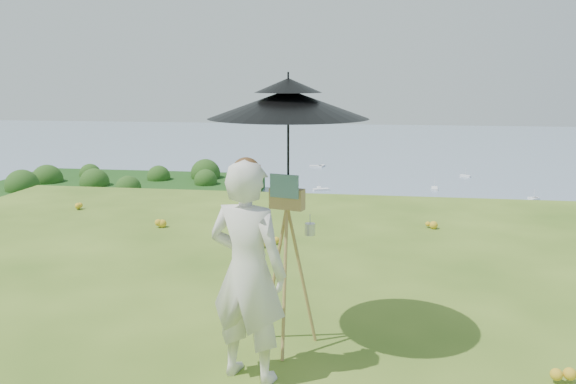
# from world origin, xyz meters

# --- Properties ---
(ground) EXTENTS (14.00, 14.00, 0.00)m
(ground) POSITION_xyz_m (0.00, 0.00, 0.00)
(ground) COLOR #40641C
(ground) RESTS_ON ground
(shoreline_tier) EXTENTS (170.00, 28.00, 8.00)m
(shoreline_tier) POSITION_xyz_m (0.00, 75.00, -36.00)
(shoreline_tier) COLOR #686353
(shoreline_tier) RESTS_ON bay_water
(bay_water) EXTENTS (700.00, 700.00, 0.00)m
(bay_water) POSITION_xyz_m (0.00, 240.00, -34.00)
(bay_water) COLOR #778FAA
(bay_water) RESTS_ON ground
(peninsula) EXTENTS (90.00, 60.00, 12.00)m
(peninsula) POSITION_xyz_m (-75.00, 155.00, -29.00)
(peninsula) COLOR #103D11
(peninsula) RESTS_ON bay_water
(slope_trees) EXTENTS (110.00, 50.00, 6.00)m
(slope_trees) POSITION_xyz_m (0.00, 35.00, -15.00)
(slope_trees) COLOR #1D4C17
(slope_trees) RESTS_ON forest_slope
(harbor_town) EXTENTS (110.00, 22.00, 5.00)m
(harbor_town) POSITION_xyz_m (0.00, 75.00, -29.50)
(harbor_town) COLOR beige
(harbor_town) RESTS_ON shoreline_tier
(moored_boats) EXTENTS (140.00, 140.00, 0.70)m
(moored_boats) POSITION_xyz_m (-12.50, 161.00, -33.65)
(moored_boats) COLOR white
(moored_boats) RESTS_ON bay_water
(wildflowers) EXTENTS (10.00, 10.50, 0.12)m
(wildflowers) POSITION_xyz_m (0.00, 0.25, 0.06)
(wildflowers) COLOR gold
(wildflowers) RESTS_ON ground
(painter) EXTENTS (0.74, 0.59, 1.77)m
(painter) POSITION_xyz_m (-0.48, -0.43, 0.89)
(painter) COLOR beige
(painter) RESTS_ON ground
(field_easel) EXTENTS (0.73, 0.73, 1.57)m
(field_easel) POSITION_xyz_m (-0.25, 0.14, 0.79)
(field_easel) COLOR #A58745
(field_easel) RESTS_ON ground
(sun_umbrella) EXTENTS (1.52, 1.52, 1.12)m
(sun_umbrella) POSITION_xyz_m (-0.25, 0.17, 1.85)
(sun_umbrella) COLOR black
(sun_umbrella) RESTS_ON field_easel
(painter_cap) EXTENTS (0.26, 0.29, 0.10)m
(painter_cap) POSITION_xyz_m (-0.48, -0.43, 1.72)
(painter_cap) COLOR #D77678
(painter_cap) RESTS_ON painter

